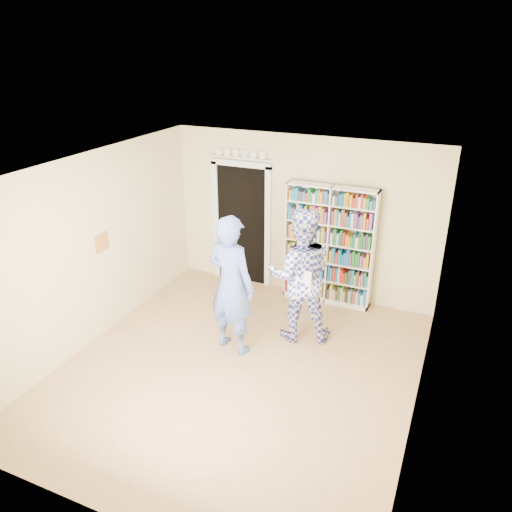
# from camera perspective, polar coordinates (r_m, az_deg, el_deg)

# --- Properties ---
(floor) EXTENTS (5.00, 5.00, 0.00)m
(floor) POSITION_cam_1_polar(r_m,az_deg,el_deg) (6.85, -1.99, -12.83)
(floor) COLOR #A67C50
(floor) RESTS_ON ground
(ceiling) EXTENTS (5.00, 5.00, 0.00)m
(ceiling) POSITION_cam_1_polar(r_m,az_deg,el_deg) (5.67, -2.37, 9.66)
(ceiling) COLOR white
(ceiling) RESTS_ON wall_back
(wall_back) EXTENTS (4.50, 0.00, 4.50)m
(wall_back) POSITION_cam_1_polar(r_m,az_deg,el_deg) (8.29, 5.33, 4.42)
(wall_back) COLOR beige
(wall_back) RESTS_ON floor
(wall_left) EXTENTS (0.00, 5.00, 5.00)m
(wall_left) POSITION_cam_1_polar(r_m,az_deg,el_deg) (7.32, -18.26, 0.61)
(wall_left) COLOR beige
(wall_left) RESTS_ON floor
(wall_right) EXTENTS (0.00, 5.00, 5.00)m
(wall_right) POSITION_cam_1_polar(r_m,az_deg,el_deg) (5.65, 19.04, -6.57)
(wall_right) COLOR beige
(wall_right) RESTS_ON floor
(bookshelf) EXTENTS (1.44, 0.27, 1.99)m
(bookshelf) POSITION_cam_1_polar(r_m,az_deg,el_deg) (8.13, 8.37, 1.26)
(bookshelf) COLOR white
(bookshelf) RESTS_ON floor
(doorway) EXTENTS (1.10, 0.08, 2.43)m
(doorway) POSITION_cam_1_polar(r_m,az_deg,el_deg) (8.71, -1.65, 4.29)
(doorway) COLOR black
(doorway) RESTS_ON floor
(wall_art) EXTENTS (0.03, 0.25, 0.25)m
(wall_art) POSITION_cam_1_polar(r_m,az_deg,el_deg) (7.43, -17.20, 1.50)
(wall_art) COLOR brown
(wall_art) RESTS_ON wall_left
(man_blue) EXTENTS (0.82, 0.62, 2.00)m
(man_blue) POSITION_cam_1_polar(r_m,az_deg,el_deg) (6.77, -2.83, -3.36)
(man_blue) COLOR #516AB6
(man_blue) RESTS_ON floor
(man_plaid) EXTENTS (1.16, 1.04, 1.98)m
(man_plaid) POSITION_cam_1_polar(r_m,az_deg,el_deg) (7.08, 5.07, -2.23)
(man_plaid) COLOR #303394
(man_plaid) RESTS_ON floor
(paper_sheet) EXTENTS (0.22, 0.02, 0.31)m
(paper_sheet) POSITION_cam_1_polar(r_m,az_deg,el_deg) (6.78, 5.44, -2.86)
(paper_sheet) COLOR white
(paper_sheet) RESTS_ON man_plaid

